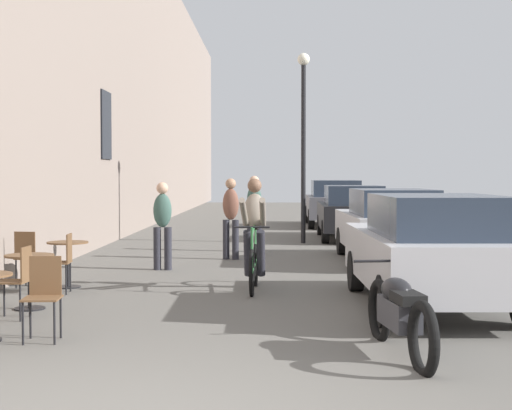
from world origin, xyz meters
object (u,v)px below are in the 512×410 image
object	(u,v)px
cafe_table_mid	(29,270)
cafe_chair_far_toward_wall	(62,259)
pedestrian_far	(254,209)
parked_car_nearest	(431,249)
pedestrian_mid	(231,214)
cafe_table_far	(68,254)
parked_car_second	(389,224)
parked_car_third	(352,211)
street_lamp	(303,123)
pedestrian_near	(162,221)
cafe_chair_near_toward_wall	(43,292)
cafe_chair_mid_toward_wall	(18,277)
parked_motorcycle	(400,313)
cyclist_on_bicycle	(254,237)
parked_car_fourth	(334,202)
cafe_chair_far_toward_street	(28,255)

from	to	relation	value
cafe_table_mid	cafe_chair_far_toward_wall	distance (m)	1.36
pedestrian_far	parked_car_nearest	bearing A→B (deg)	-71.53
pedestrian_mid	cafe_table_mid	bearing A→B (deg)	-111.23
cafe_table_far	parked_car_second	distance (m)	6.65
parked_car_third	parked_car_nearest	bearing A→B (deg)	-90.54
street_lamp	pedestrian_near	bearing A→B (deg)	-116.57
pedestrian_far	cafe_chair_near_toward_wall	bearing A→B (deg)	-102.12
cafe_chair_mid_toward_wall	parked_motorcycle	bearing A→B (deg)	-22.07
pedestrian_mid	parked_car_nearest	world-z (taller)	pedestrian_mid
cyclist_on_bicycle	parked_car_fourth	size ratio (longest dim) A/B	0.39
parked_car_nearest	cafe_chair_near_toward_wall	bearing A→B (deg)	-155.80
pedestrian_far	parked_car_second	distance (m)	3.48
cafe_chair_mid_toward_wall	cyclist_on_bicycle	world-z (taller)	cyclist_on_bicycle
pedestrian_near	parked_car_fourth	xyz separation A→B (m)	(4.20, 12.24, -0.09)
cyclist_on_bicycle	parked_car_third	xyz separation A→B (m)	(2.48, 9.23, -0.04)
cafe_chair_near_toward_wall	cafe_chair_far_toward_wall	distance (m)	3.30
cafe_chair_near_toward_wall	parked_car_third	xyz separation A→B (m)	(4.65, 12.94, 0.25)
cafe_table_mid	parked_car_third	bearing A→B (deg)	64.03
cafe_table_far	cafe_chair_far_toward_wall	distance (m)	0.60
cafe_chair_mid_toward_wall	parked_motorcycle	xyz separation A→B (m)	(4.36, -1.77, -0.11)
cafe_table_mid	parked_car_second	distance (m)	7.87
pedestrian_near	cafe_table_far	bearing A→B (deg)	-117.40
parked_car_third	parked_car_fourth	xyz separation A→B (m)	(-0.03, 5.38, 0.05)
pedestrian_mid	parked_car_third	size ratio (longest dim) A/B	0.40
cyclist_on_bicycle	pedestrian_mid	xyz separation A→B (m)	(-0.58, 4.18, 0.14)
cyclist_on_bicycle	parked_car_fourth	xyz separation A→B (m)	(2.44, 14.61, 0.01)
parked_motorcycle	parked_car_third	bearing A→B (deg)	85.97
cafe_chair_far_toward_street	cafe_chair_far_toward_wall	bearing A→B (deg)	-37.38
cafe_chair_mid_toward_wall	cafe_chair_near_toward_wall	bearing A→B (deg)	-60.57
cafe_chair_near_toward_wall	pedestrian_near	xyz separation A→B (m)	(0.41, 6.08, 0.40)
cafe_chair_mid_toward_wall	street_lamp	bearing A→B (deg)	69.64
parked_car_fourth	parked_motorcycle	distance (m)	18.93
cyclist_on_bicycle	parked_car_nearest	world-z (taller)	cyclist_on_bicycle
cafe_table_far	cyclist_on_bicycle	size ratio (longest dim) A/B	0.41
cafe_chair_near_toward_wall	street_lamp	size ratio (longest dim) A/B	0.18
cyclist_on_bicycle	parked_car_second	distance (m)	4.58
parked_car_third	cafe_chair_mid_toward_wall	bearing A→B (deg)	-114.33
pedestrian_far	street_lamp	world-z (taller)	street_lamp
cyclist_on_bicycle	parked_car_third	world-z (taller)	cyclist_on_bicycle
cafe_chair_near_toward_wall	cafe_chair_mid_toward_wall	distance (m)	1.36
pedestrian_far	cafe_table_far	bearing A→B (deg)	-116.18
cafe_chair_near_toward_wall	pedestrian_mid	world-z (taller)	pedestrian_mid
cafe_chair_far_toward_wall	cafe_table_mid	bearing A→B (deg)	-92.66
cafe_chair_near_toward_wall	parked_car_second	xyz separation A→B (m)	(4.82, 7.43, 0.25)
cafe_chair_mid_toward_wall	cafe_chair_far_toward_wall	distance (m)	2.05
cyclist_on_bicycle	parked_motorcycle	bearing A→B (deg)	-70.44
cafe_table_mid	parked_motorcycle	distance (m)	5.07
cafe_chair_far_toward_street	cyclist_on_bicycle	world-z (taller)	cyclist_on_bicycle
pedestrian_near	pedestrian_far	size ratio (longest dim) A/B	0.93
cafe_chair_far_toward_street	pedestrian_far	distance (m)	6.72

